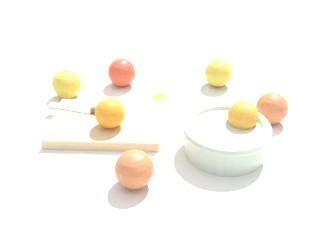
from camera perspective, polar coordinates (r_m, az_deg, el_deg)
name	(u,v)px	position (r m, az deg, el deg)	size (l,w,h in m)	color
ground_plane	(164,129)	(0.94, -0.58, -0.41)	(2.40, 2.40, 0.00)	silver
bowl	(228,134)	(0.86, 8.17, -1.14)	(0.18, 0.18, 0.10)	beige
cutting_board	(107,124)	(0.95, -8.36, 0.34)	(0.24, 0.17, 0.02)	#DBB77F
orange_on_board	(110,113)	(0.90, -7.95, 1.73)	(0.06, 0.06, 0.06)	orange
knife	(87,110)	(0.97, -10.95, 2.18)	(0.15, 0.07, 0.01)	silver
apple_mid_left	(272,108)	(0.97, 14.02, 2.40)	(0.07, 0.07, 0.07)	#CC6638
apple_front_right	(67,84)	(1.07, -13.68, 5.58)	(0.07, 0.07, 0.07)	gold
apple_back_right	(134,169)	(0.77, -4.63, -5.90)	(0.07, 0.07, 0.07)	#CC6638
apple_front_left	(218,73)	(1.11, 6.89, 7.20)	(0.07, 0.07, 0.07)	gold
apple_front_right_2	(122,72)	(1.11, -6.35, 7.29)	(0.07, 0.07, 0.07)	#D6422D
citrus_peel	(159,96)	(1.06, -1.17, 4.07)	(0.05, 0.04, 0.01)	orange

